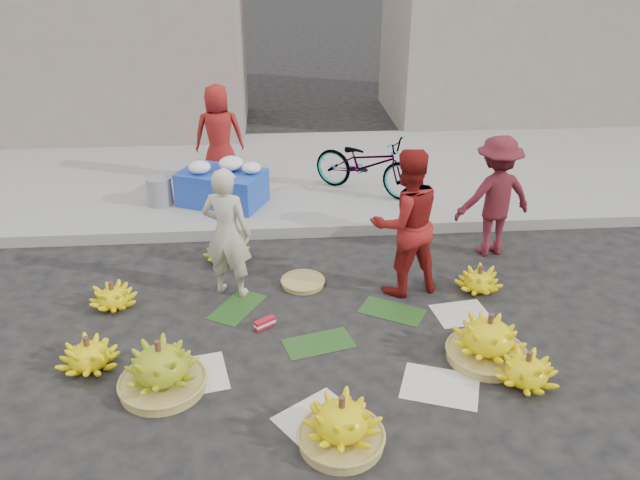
{
  "coord_description": "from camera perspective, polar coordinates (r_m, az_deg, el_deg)",
  "views": [
    {
      "loc": [
        -0.46,
        -5.06,
        3.53
      ],
      "look_at": [
        -0.03,
        0.61,
        0.7
      ],
      "focal_mm": 35.0,
      "sensor_mm": 36.0,
      "label": 1
    }
  ],
  "objects": [
    {
      "name": "banana_leaves",
      "position": [
        6.34,
        -0.39,
        -7.3
      ],
      "size": [
        2.0,
        1.0,
        0.0
      ],
      "primitive_type": null,
      "color": "#1C4416",
      "rests_on": "ground"
    },
    {
      "name": "newspaper_scatter",
      "position": [
        5.55,
        1.42,
        -13.0
      ],
      "size": [
        3.2,
        1.8,
        0.0
      ],
      "primitive_type": null,
      "color": "silver",
      "rests_on": "ground"
    },
    {
      "name": "flower_table",
      "position": [
        8.7,
        -8.89,
        4.98
      ],
      "size": [
        1.3,
        1.09,
        0.65
      ],
      "rotation": [
        0.0,
        0.0,
        -0.42
      ],
      "color": "#1B3DB3",
      "rests_on": "sidewalk"
    },
    {
      "name": "vendor_cream",
      "position": [
        6.53,
        -8.49,
        0.64
      ],
      "size": [
        0.61,
        0.5,
        1.43
      ],
      "primitive_type": "imported",
      "rotation": [
        0.0,
        0.0,
        2.79
      ],
      "color": "beige",
      "rests_on": "ground"
    },
    {
      "name": "banana_bunch_1",
      "position": [
        5.53,
        -14.35,
        -11.28
      ],
      "size": [
        0.83,
        0.83,
        0.49
      ],
      "rotation": [
        0.0,
        0.0,
        -0.33
      ],
      "color": "#A28944",
      "rests_on": "ground"
    },
    {
      "name": "basket_spare",
      "position": [
        6.93,
        -1.57,
        -3.9
      ],
      "size": [
        0.62,
        0.62,
        0.05
      ],
      "primitive_type": "cylinder",
      "rotation": [
        0.0,
        0.0,
        0.43
      ],
      "color": "#A28944",
      "rests_on": "ground"
    },
    {
      "name": "flower_vendor",
      "position": [
        9.34,
        -9.22,
        9.48
      ],
      "size": [
        0.76,
        0.53,
        1.46
      ],
      "primitive_type": "imported",
      "rotation": [
        0.0,
        0.0,
        3.23
      ],
      "color": "#A11D18",
      "rests_on": "sidewalk"
    },
    {
      "name": "banana_bunch_2",
      "position": [
        4.9,
        1.98,
        -16.46
      ],
      "size": [
        0.65,
        0.65,
        0.45
      ],
      "rotation": [
        0.0,
        0.0,
        0.1
      ],
      "color": "#A28944",
      "rests_on": "ground"
    },
    {
      "name": "curb",
      "position": [
        8.05,
        -0.69,
        1.07
      ],
      "size": [
        40.0,
        0.25,
        0.15
      ],
      "primitive_type": "cube",
      "color": "gray",
      "rests_on": "ground"
    },
    {
      "name": "banana_bunch_4",
      "position": [
        5.91,
        15.1,
        -8.78
      ],
      "size": [
        0.81,
        0.81,
        0.48
      ],
      "rotation": [
        0.0,
        0.0,
        -0.35
      ],
      "color": "#A28944",
      "rests_on": "ground"
    },
    {
      "name": "vendor_red",
      "position": [
        6.54,
        7.83,
        1.58
      ],
      "size": [
        0.91,
        0.79,
        1.61
      ],
      "primitive_type": "imported",
      "rotation": [
        0.0,
        0.0,
        3.4
      ],
      "color": "#A11D18",
      "rests_on": "ground"
    },
    {
      "name": "incense_stack",
      "position": [
        6.23,
        -5.06,
        -7.58
      ],
      "size": [
        0.22,
        0.18,
        0.09
      ],
      "primitive_type": "cube",
      "rotation": [
        0.0,
        0.0,
        0.6
      ],
      "color": "red",
      "rests_on": "ground"
    },
    {
      "name": "man_striped",
      "position": [
        7.6,
        15.71,
        3.85
      ],
      "size": [
        1.03,
        0.71,
        1.46
      ],
      "primitive_type": "imported",
      "rotation": [
        0.0,
        0.0,
        3.33
      ],
      "color": "maroon",
      "rests_on": "ground"
    },
    {
      "name": "sidewalk",
      "position": [
        9.99,
        -1.49,
        6.15
      ],
      "size": [
        40.0,
        4.0,
        0.12
      ],
      "primitive_type": "cube",
      "color": "gray",
      "rests_on": "ground"
    },
    {
      "name": "building_left",
      "position": [
        12.85,
        -21.45,
        17.94
      ],
      "size": [
        6.0,
        3.0,
        4.0
      ],
      "primitive_type": "cube",
      "color": "gray",
      "rests_on": "sidewalk"
    },
    {
      "name": "banana_bunch_0",
      "position": [
        6.01,
        -20.4,
        -9.78
      ],
      "size": [
        0.58,
        0.58,
        0.32
      ],
      "rotation": [
        0.0,
        0.0,
        0.18
      ],
      "color": "#FAEA0C",
      "rests_on": "ground"
    },
    {
      "name": "ground",
      "position": [
        6.18,
        0.68,
        -8.32
      ],
      "size": [
        80.0,
        80.0,
        0.0
      ],
      "primitive_type": "plane",
      "color": "black",
      "rests_on": "ground"
    },
    {
      "name": "grey_bucket",
      "position": [
        8.87,
        -14.45,
        4.36
      ],
      "size": [
        0.34,
        0.34,
        0.39
      ],
      "primitive_type": "cylinder",
      "color": "gray",
      "rests_on": "sidewalk"
    },
    {
      "name": "bicycle",
      "position": [
        8.95,
        4.31,
        6.95
      ],
      "size": [
        1.39,
        1.67,
        0.86
      ],
      "primitive_type": "imported",
      "rotation": [
        0.0,
        0.0,
        0.97
      ],
      "color": "gray",
      "rests_on": "sidewalk"
    },
    {
      "name": "banana_bunch_7",
      "position": [
        7.48,
        -8.58,
        -0.85
      ],
      "size": [
        0.56,
        0.56,
        0.31
      ],
      "rotation": [
        0.0,
        0.0,
        -0.18
      ],
      "color": "olive",
      "rests_on": "ground"
    },
    {
      "name": "banana_bunch_5",
      "position": [
        6.99,
        14.35,
        -3.57
      ],
      "size": [
        0.54,
        0.54,
        0.29
      ],
      "rotation": [
        0.0,
        0.0,
        0.23
      ],
      "color": "#FAEA0C",
      "rests_on": "ground"
    },
    {
      "name": "banana_bunch_6",
      "position": [
        6.84,
        -18.43,
        -4.91
      ],
      "size": [
        0.55,
        0.55,
        0.29
      ],
      "rotation": [
        0.0,
        0.0,
        0.28
      ],
      "color": "#FAEA0C",
      "rests_on": "ground"
    },
    {
      "name": "banana_bunch_3",
      "position": [
        5.75,
        18.38,
        -11.22
      ],
      "size": [
        0.61,
        0.61,
        0.33
      ],
      "rotation": [
        0.0,
        0.0,
        -0.22
      ],
      "color": "#FAEA0C",
      "rests_on": "ground"
    }
  ]
}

